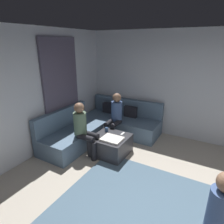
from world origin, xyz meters
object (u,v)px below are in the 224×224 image
(ottoman, at_px, (111,145))
(game_remote, at_px, (123,134))
(person_on_couch_side, at_px, (84,128))
(sectional_couch, at_px, (102,127))
(coffee_mug, at_px, (106,129))
(person_on_couch_back, at_px, (115,115))

(ottoman, distance_m, game_remote, 0.36)
(ottoman, distance_m, person_on_couch_side, 0.73)
(sectional_couch, xyz_separation_m, coffee_mug, (0.41, -0.44, 0.19))
(ottoman, bearing_deg, sectional_couch, 135.63)
(sectional_couch, xyz_separation_m, person_on_couch_back, (0.36, 0.06, 0.38))
(person_on_couch_side, bearing_deg, coffee_mug, 152.62)
(game_remote, bearing_deg, ottoman, -129.29)
(game_remote, distance_m, person_on_couch_side, 0.89)
(sectional_couch, bearing_deg, coffee_mug, -46.78)
(sectional_couch, distance_m, game_remote, 0.91)
(sectional_couch, distance_m, ottoman, 0.88)
(person_on_couch_side, bearing_deg, ottoman, 124.00)
(sectional_couch, height_order, ottoman, sectional_couch)
(sectional_couch, distance_m, coffee_mug, 0.63)
(ottoman, relative_size, game_remote, 5.07)
(person_on_couch_back, distance_m, person_on_couch_side, 1.02)
(coffee_mug, distance_m, game_remote, 0.40)
(person_on_couch_back, bearing_deg, ottoman, 111.81)
(sectional_couch, xyz_separation_m, ottoman, (0.63, -0.62, -0.07))
(game_remote, bearing_deg, sectional_couch, 153.96)
(coffee_mug, bearing_deg, ottoman, -39.29)
(game_remote, bearing_deg, coffee_mug, -174.29)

